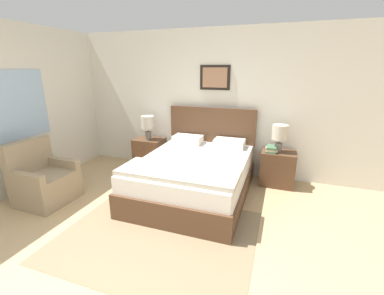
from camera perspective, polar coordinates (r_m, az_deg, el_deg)
ground_plane at (r=2.83m, az=-17.37°, el=-26.44°), size 16.00×16.00×0.00m
wall_back at (r=4.85m, az=3.03°, el=9.84°), size 7.42×0.09×2.60m
wall_left at (r=5.00m, az=-32.41°, el=7.44°), size 0.08×5.41×2.60m
area_rug_main at (r=3.28m, az=-7.53°, el=-18.70°), size 2.27×1.82×0.01m
bed at (r=4.04m, az=0.52°, el=-6.03°), size 1.61×2.08×1.24m
armchair at (r=4.42m, az=-29.99°, el=-6.62°), size 0.67×0.73×0.92m
nightstand_near_window at (r=5.21m, az=-9.38°, el=-1.22°), size 0.56×0.46×0.59m
nightstand_by_door at (r=4.62m, az=18.46°, el=-4.37°), size 0.56×0.46×0.59m
table_lamp_near_window at (r=5.03m, az=-9.79°, el=5.19°), size 0.25×0.25×0.46m
table_lamp_by_door at (r=4.41m, az=18.92°, el=2.82°), size 0.25×0.25×0.46m
book_thick_bottom at (r=4.48m, az=17.22°, el=-0.73°), size 0.18×0.26×0.03m
book_hardcover_middle at (r=4.47m, az=17.25°, el=-0.37°), size 0.21×0.25×0.03m
book_novel_upper at (r=4.46m, az=17.29°, el=0.07°), size 0.16×0.25×0.04m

